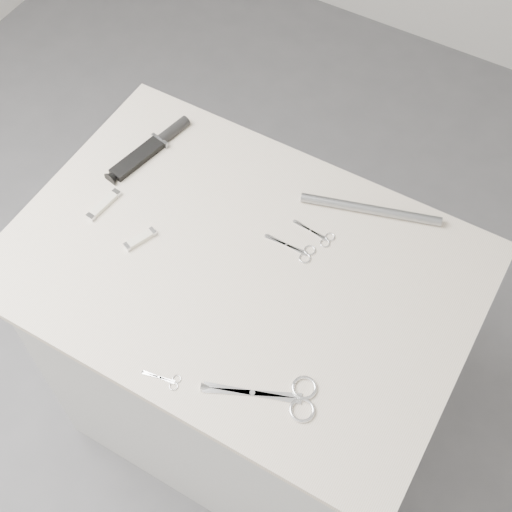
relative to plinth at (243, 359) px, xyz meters
The scene contains 11 objects.
ground 0.46m from the plinth, ahead, with size 4.00×4.00×0.01m, color slate.
plinth is the anchor object (origin of this frame).
display_board 0.46m from the plinth, ahead, with size 1.00×0.70×0.02m, color beige.
large_shears 0.57m from the plinth, 43.20° to the right, with size 0.22×0.13×0.01m.
embroidery_scissors_a 0.49m from the plinth, 46.52° to the left, with size 0.11×0.05×0.00m.
embroidery_scissors_b 0.51m from the plinth, 53.60° to the left, with size 0.10×0.04×0.00m.
tiny_scissors 0.56m from the plinth, 87.64° to the right, with size 0.08×0.04×0.00m.
sheathed_knife 0.62m from the plinth, 152.04° to the left, with size 0.08×0.24×0.03m.
pocket_knife_a 0.59m from the plinth, behind, with size 0.03×0.10×0.01m.
pocket_knife_b 0.53m from the plinth, 166.20° to the right, with size 0.04×0.08×0.01m.
metal_rail 0.58m from the plinth, 55.83° to the left, with size 0.02×0.02×0.32m, color gray.
Camera 1 is at (0.44, -0.69, 2.20)m, focal length 50.00 mm.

